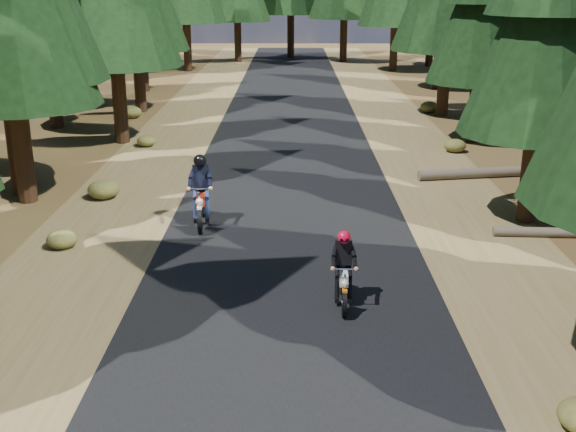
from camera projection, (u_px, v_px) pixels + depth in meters
name	position (u px, v px, depth m)	size (l,w,h in m)	color
ground	(288.00, 293.00, 14.18)	(120.00, 120.00, 0.00)	#4B301A
road	(289.00, 214.00, 18.93)	(6.00, 100.00, 0.01)	black
shoulder_l	(114.00, 214.00, 18.95)	(3.20, 100.00, 0.01)	brown
shoulder_r	(464.00, 215.00, 18.91)	(3.20, 100.00, 0.01)	brown
log_near	(491.00, 172.00, 22.48)	(0.32, 0.32, 4.73)	#4C4233
understory_shrubs	(374.00, 183.00, 20.88)	(15.80, 30.64, 0.63)	#474C1E
rider_lead	(343.00, 281.00, 13.51)	(0.52, 1.60, 1.42)	silver
rider_follow	(201.00, 202.00, 17.94)	(0.73, 2.02, 1.77)	#A6210B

